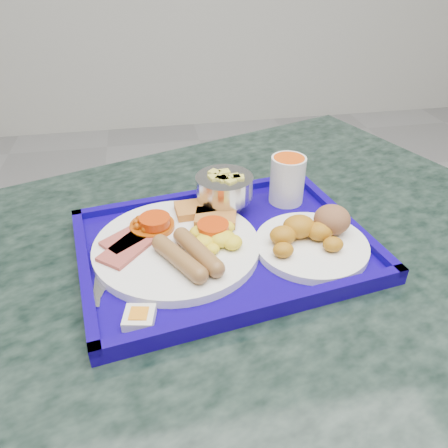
% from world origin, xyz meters
% --- Properties ---
extents(table, '(1.51, 1.25, 0.81)m').
position_xyz_m(table, '(-0.29, 0.24, 0.60)').
color(table, slate).
rests_on(table, floor).
extents(tray, '(0.53, 0.42, 0.03)m').
position_xyz_m(tray, '(-0.26, 0.25, 0.82)').
color(tray, '#11027D').
rests_on(tray, table).
extents(main_plate, '(0.28, 0.28, 0.04)m').
position_xyz_m(main_plate, '(-0.33, 0.25, 0.84)').
color(main_plate, white).
rests_on(main_plate, tray).
extents(bread_plate, '(0.19, 0.19, 0.06)m').
position_xyz_m(bread_plate, '(-0.12, 0.21, 0.85)').
color(bread_plate, white).
rests_on(bread_plate, tray).
extents(fruit_bowl, '(0.11, 0.11, 0.07)m').
position_xyz_m(fruit_bowl, '(-0.24, 0.36, 0.88)').
color(fruit_bowl, '#B9B9BC').
rests_on(fruit_bowl, tray).
extents(juice_cup, '(0.07, 0.07, 0.09)m').
position_xyz_m(juice_cup, '(-0.11, 0.37, 0.88)').
color(juice_cup, silver).
rests_on(juice_cup, tray).
extents(spoon, '(0.06, 0.15, 0.01)m').
position_xyz_m(spoon, '(-0.46, 0.26, 0.83)').
color(spoon, '#B9B9BC').
rests_on(spoon, tray).
extents(knife, '(0.01, 0.17, 0.00)m').
position_xyz_m(knife, '(-0.47, 0.21, 0.83)').
color(knife, '#B9B9BC').
rests_on(knife, tray).
extents(jam_packet, '(0.05, 0.05, 0.02)m').
position_xyz_m(jam_packet, '(-0.41, 0.09, 0.84)').
color(jam_packet, white).
rests_on(jam_packet, tray).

